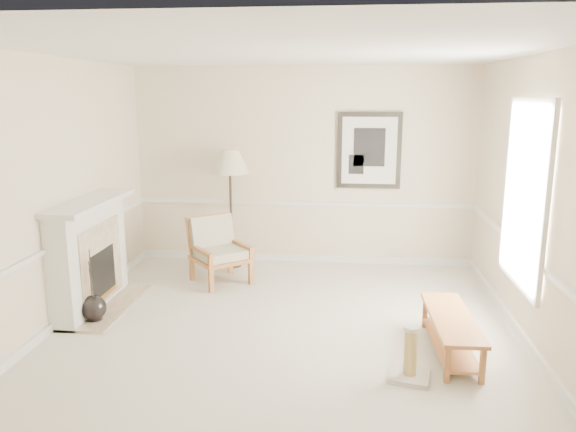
% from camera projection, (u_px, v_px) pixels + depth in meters
% --- Properties ---
extents(ground, '(5.50, 5.50, 0.00)m').
position_uv_depth(ground, '(283.00, 337.00, 5.91)').
color(ground, silver).
rests_on(ground, ground).
extents(room, '(5.04, 5.54, 2.92)m').
position_uv_depth(room, '(297.00, 159.00, 5.57)').
color(room, beige).
rests_on(room, ground).
extents(fireplace, '(0.64, 1.64, 1.31)m').
position_uv_depth(fireplace, '(91.00, 256.00, 6.59)').
color(fireplace, white).
rests_on(fireplace, ground).
extents(floor_vase, '(0.29, 0.29, 0.85)m').
position_uv_depth(floor_vase, '(93.00, 309.00, 6.26)').
color(floor_vase, black).
rests_on(floor_vase, ground).
extents(armchair, '(0.97, 0.97, 0.89)m').
position_uv_depth(armchair, '(217.00, 247.00, 7.59)').
color(armchair, olive).
rests_on(armchair, ground).
extents(floor_lamp, '(0.59, 0.59, 1.73)m').
position_uv_depth(floor_lamp, '(230.00, 165.00, 8.02)').
color(floor_lamp, black).
rests_on(floor_lamp, ground).
extents(bench, '(0.44, 1.34, 0.38)m').
position_uv_depth(bench, '(451.00, 328.00, 5.50)').
color(bench, olive).
rests_on(bench, ground).
extents(scratching_post, '(0.42, 0.42, 0.50)m').
position_uv_depth(scratching_post, '(410.00, 362.00, 5.01)').
color(scratching_post, beige).
rests_on(scratching_post, ground).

